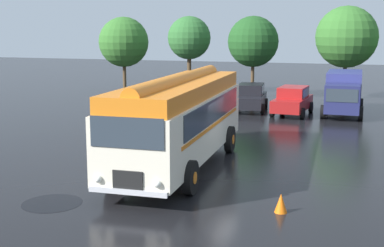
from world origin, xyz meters
name	(u,v)px	position (x,y,z in m)	size (l,w,h in m)	color
ground_plane	(203,166)	(0.00, 0.00, 0.00)	(120.00, 120.00, 0.00)	black
vintage_bus	(179,117)	(-0.75, -0.48, 1.89)	(3.15, 10.21, 3.49)	silver
car_near_left	(203,96)	(-3.99, 13.46, 0.85)	(2.13, 4.29, 1.66)	silver
car_mid_left	(250,97)	(-1.04, 13.91, 0.85)	(2.27, 4.35, 1.66)	black
car_mid_right	(292,100)	(1.66, 13.16, 0.85)	(2.23, 4.33, 1.66)	maroon
box_van	(344,91)	(4.54, 14.30, 1.36)	(2.35, 5.78, 2.50)	navy
tree_far_left	(124,42)	(-12.82, 20.79, 4.02)	(4.00, 4.00, 5.98)	#4C3823
tree_left_of_centre	(189,38)	(-7.35, 20.90, 4.34)	(3.31, 3.31, 6.00)	#4C3823
tree_centre	(253,42)	(-2.18, 20.04, 4.11)	(3.71, 3.71, 5.97)	#4C3823
tree_right_of_centre	(348,36)	(4.43, 21.19, 4.57)	(4.38, 4.38, 6.66)	#4C3823
traffic_cone	(281,203)	(3.59, -4.29, 0.28)	(0.36, 0.36, 0.55)	orange
puddle_patch	(52,203)	(-3.01, -5.56, 0.00)	(1.78, 1.78, 0.01)	black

